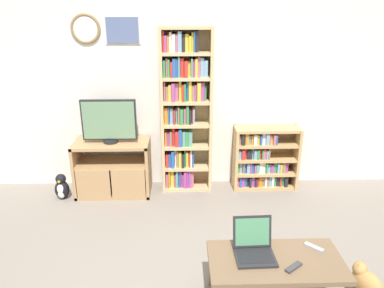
{
  "coord_description": "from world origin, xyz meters",
  "views": [
    {
      "loc": [
        -0.13,
        -2.42,
        2.27
      ],
      "look_at": [
        -0.03,
        1.19,
        0.91
      ],
      "focal_mm": 35.0,
      "sensor_mm": 36.0,
      "label": 1
    }
  ],
  "objects_px": {
    "coffee_table": "(276,264)",
    "cat": "(365,281)",
    "bookshelf_tall": "(184,111)",
    "bookshelf_short": "(262,159)",
    "remote_far_from_laptop": "(314,247)",
    "remote_near_laptop": "(294,267)",
    "laptop": "(254,246)",
    "television": "(109,121)",
    "penguin_figurine": "(62,188)",
    "tv_stand": "(113,168)"
  },
  "relations": [
    {
      "from": "coffee_table",
      "to": "cat",
      "type": "xyz_separation_m",
      "value": [
        0.79,
        0.1,
        -0.26
      ]
    },
    {
      "from": "bookshelf_tall",
      "to": "bookshelf_short",
      "type": "distance_m",
      "value": 1.2
    },
    {
      "from": "remote_far_from_laptop",
      "to": "remote_near_laptop",
      "type": "bearing_deg",
      "value": 179.82
    },
    {
      "from": "coffee_table",
      "to": "cat",
      "type": "relative_size",
      "value": 2.75
    },
    {
      "from": "bookshelf_tall",
      "to": "laptop",
      "type": "xyz_separation_m",
      "value": [
        0.52,
        -1.99,
        -0.55
      ]
    },
    {
      "from": "television",
      "to": "remote_near_laptop",
      "type": "bearing_deg",
      "value": -50.39
    },
    {
      "from": "bookshelf_tall",
      "to": "coffee_table",
      "type": "relative_size",
      "value": 1.96
    },
    {
      "from": "laptop",
      "to": "cat",
      "type": "xyz_separation_m",
      "value": [
        0.95,
        0.02,
        -0.37
      ]
    },
    {
      "from": "remote_near_laptop",
      "to": "penguin_figurine",
      "type": "bearing_deg",
      "value": -167.38
    },
    {
      "from": "bookshelf_short",
      "to": "remote_near_laptop",
      "type": "bearing_deg",
      "value": -95.65
    },
    {
      "from": "tv_stand",
      "to": "bookshelf_tall",
      "type": "relative_size",
      "value": 0.45
    },
    {
      "from": "bookshelf_tall",
      "to": "bookshelf_short",
      "type": "relative_size",
      "value": 2.49
    },
    {
      "from": "bookshelf_short",
      "to": "television",
      "type": "bearing_deg",
      "value": -176.1
    },
    {
      "from": "tv_stand",
      "to": "penguin_figurine",
      "type": "xyz_separation_m",
      "value": [
        -0.62,
        -0.15,
        -0.19
      ]
    },
    {
      "from": "coffee_table",
      "to": "remote_near_laptop",
      "type": "xyz_separation_m",
      "value": [
        0.11,
        -0.1,
        0.06
      ]
    },
    {
      "from": "laptop",
      "to": "penguin_figurine",
      "type": "xyz_separation_m",
      "value": [
        -2.04,
        1.71,
        -0.34
      ]
    },
    {
      "from": "laptop",
      "to": "remote_near_laptop",
      "type": "xyz_separation_m",
      "value": [
        0.27,
        -0.18,
        -0.06
      ]
    },
    {
      "from": "tv_stand",
      "to": "laptop",
      "type": "bearing_deg",
      "value": -52.6
    },
    {
      "from": "cat",
      "to": "penguin_figurine",
      "type": "xyz_separation_m",
      "value": [
        -2.99,
        1.7,
        0.03
      ]
    },
    {
      "from": "television",
      "to": "laptop",
      "type": "xyz_separation_m",
      "value": [
        1.42,
        -1.86,
        -0.46
      ]
    },
    {
      "from": "bookshelf_short",
      "to": "coffee_table",
      "type": "bearing_deg",
      "value": -98.81
    },
    {
      "from": "bookshelf_tall",
      "to": "remote_far_from_laptop",
      "type": "height_order",
      "value": "bookshelf_tall"
    },
    {
      "from": "remote_near_laptop",
      "to": "cat",
      "type": "xyz_separation_m",
      "value": [
        0.69,
        0.2,
        -0.31
      ]
    },
    {
      "from": "penguin_figurine",
      "to": "coffee_table",
      "type": "bearing_deg",
      "value": -39.16
    },
    {
      "from": "bookshelf_tall",
      "to": "remote_near_laptop",
      "type": "bearing_deg",
      "value": -70.0
    },
    {
      "from": "laptop",
      "to": "cat",
      "type": "distance_m",
      "value": 1.02
    },
    {
      "from": "tv_stand",
      "to": "television",
      "type": "distance_m",
      "value": 0.61
    },
    {
      "from": "laptop",
      "to": "remote_near_laptop",
      "type": "relative_size",
      "value": 2.07
    },
    {
      "from": "laptop",
      "to": "television",
      "type": "bearing_deg",
      "value": 125.58
    },
    {
      "from": "remote_far_from_laptop",
      "to": "bookshelf_tall",
      "type": "bearing_deg",
      "value": 72.42
    },
    {
      "from": "remote_far_from_laptop",
      "to": "television",
      "type": "bearing_deg",
      "value": 91.37
    },
    {
      "from": "television",
      "to": "remote_near_laptop",
      "type": "distance_m",
      "value": 2.7
    },
    {
      "from": "bookshelf_tall",
      "to": "remote_near_laptop",
      "type": "distance_m",
      "value": 2.39
    },
    {
      "from": "bookshelf_tall",
      "to": "bookshelf_short",
      "type": "xyz_separation_m",
      "value": [
        1.01,
        -0.0,
        -0.65
      ]
    },
    {
      "from": "tv_stand",
      "to": "remote_near_laptop",
      "type": "height_order",
      "value": "tv_stand"
    },
    {
      "from": "coffee_table",
      "to": "cat",
      "type": "distance_m",
      "value": 0.84
    },
    {
      "from": "television",
      "to": "penguin_figurine",
      "type": "distance_m",
      "value": 1.02
    },
    {
      "from": "cat",
      "to": "penguin_figurine",
      "type": "relative_size",
      "value": 1.15
    },
    {
      "from": "laptop",
      "to": "penguin_figurine",
      "type": "bearing_deg",
      "value": 138.11
    },
    {
      "from": "tv_stand",
      "to": "coffee_table",
      "type": "xyz_separation_m",
      "value": [
        1.58,
        -1.94,
        0.04
      ]
    },
    {
      "from": "television",
      "to": "remote_far_from_laptop",
      "type": "distance_m",
      "value": 2.69
    },
    {
      "from": "bookshelf_short",
      "to": "remote_near_laptop",
      "type": "height_order",
      "value": "bookshelf_short"
    },
    {
      "from": "laptop",
      "to": "remote_far_from_laptop",
      "type": "bearing_deg",
      "value": 3.92
    },
    {
      "from": "laptop",
      "to": "tv_stand",
      "type": "bearing_deg",
      "value": 125.54
    },
    {
      "from": "television",
      "to": "cat",
      "type": "relative_size",
      "value": 1.72
    },
    {
      "from": "bookshelf_short",
      "to": "remote_near_laptop",
      "type": "relative_size",
      "value": 5.34
    },
    {
      "from": "bookshelf_tall",
      "to": "laptop",
      "type": "bearing_deg",
      "value": -75.25
    },
    {
      "from": "bookshelf_short",
      "to": "laptop",
      "type": "bearing_deg",
      "value": -103.64
    },
    {
      "from": "laptop",
      "to": "cat",
      "type": "height_order",
      "value": "laptop"
    },
    {
      "from": "bookshelf_short",
      "to": "coffee_table",
      "type": "relative_size",
      "value": 0.79
    }
  ]
}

